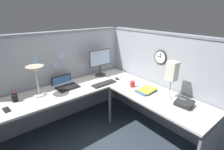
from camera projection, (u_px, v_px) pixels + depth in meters
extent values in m
plane|color=#2D3842|center=(108.00, 131.00, 2.80)|extent=(6.80, 6.80, 0.00)
cube|color=#999EA8|center=(62.00, 78.00, 2.94)|extent=(2.57, 0.10, 1.55)
cube|color=gray|center=(56.00, 32.00, 2.66)|extent=(2.57, 0.12, 0.03)
cube|color=#999EA8|center=(158.00, 80.00, 2.84)|extent=(0.10, 2.37, 1.55)
cube|color=gray|center=(163.00, 33.00, 2.55)|extent=(0.12, 2.37, 0.03)
cube|color=beige|center=(72.00, 89.00, 2.66)|extent=(2.35, 0.66, 0.03)
cube|color=beige|center=(160.00, 98.00, 2.38)|extent=(0.66, 1.49, 0.03)
cylinder|color=slate|center=(110.00, 105.00, 2.88)|extent=(0.05, 0.05, 0.70)
cube|color=slate|center=(207.00, 148.00, 1.98)|extent=(0.58, 0.03, 0.60)
cylinder|color=#38383D|center=(100.00, 75.00, 3.18)|extent=(0.20, 0.20, 0.02)
cylinder|color=#38383D|center=(100.00, 70.00, 3.14)|extent=(0.04, 0.04, 0.20)
cube|color=#38383D|center=(100.00, 58.00, 3.06)|extent=(0.46, 0.03, 0.30)
cube|color=#99B2D1|center=(100.00, 58.00, 3.04)|extent=(0.42, 0.01, 0.26)
cube|color=black|center=(68.00, 87.00, 2.67)|extent=(0.35, 0.26, 0.02)
cube|color=black|center=(68.00, 87.00, 2.66)|extent=(0.30, 0.19, 0.00)
cube|color=black|center=(61.00, 81.00, 2.81)|extent=(0.34, 0.09, 0.22)
cube|color=#4C84D8|center=(61.00, 81.00, 2.80)|extent=(0.31, 0.07, 0.18)
cube|color=#232326|center=(104.00, 84.00, 2.79)|extent=(0.43, 0.15, 0.02)
ellipsoid|color=#232326|center=(117.00, 79.00, 2.98)|extent=(0.06, 0.10, 0.03)
cylinder|color=#B7BABF|center=(40.00, 95.00, 2.43)|extent=(0.17, 0.17, 0.02)
cylinder|color=#B7BABF|center=(37.00, 83.00, 2.36)|extent=(0.02, 0.02, 0.38)
cone|color=#B2A88C|center=(35.00, 69.00, 2.29)|extent=(0.24, 0.24, 0.09)
cylinder|color=black|center=(15.00, 98.00, 2.25)|extent=(0.08, 0.08, 0.10)
cylinder|color=#1E1EB2|center=(13.00, 94.00, 2.22)|extent=(0.01, 0.01, 0.13)
cylinder|color=#B21E1E|center=(15.00, 94.00, 2.23)|extent=(0.01, 0.01, 0.13)
cylinder|color=#D8591E|center=(14.00, 93.00, 2.23)|extent=(0.03, 0.03, 0.01)
cube|color=black|center=(6.00, 110.00, 2.06)|extent=(0.09, 0.15, 0.01)
cube|color=#232326|center=(184.00, 103.00, 2.15)|extent=(0.21, 0.22, 0.10)
cube|color=#8CA58C|center=(182.00, 100.00, 2.15)|extent=(0.02, 0.09, 0.04)
cube|color=#232326|center=(191.00, 104.00, 2.09)|extent=(0.19, 0.06, 0.04)
cube|color=#335999|center=(146.00, 91.00, 2.53)|extent=(0.29, 0.22, 0.02)
cube|color=yellow|center=(147.00, 89.00, 2.53)|extent=(0.28, 0.21, 0.02)
cylinder|color=#B7BABF|center=(169.00, 97.00, 2.36)|extent=(0.11, 0.11, 0.01)
cylinder|color=#B7BABF|center=(170.00, 89.00, 2.32)|extent=(0.02, 0.02, 0.27)
cube|color=silver|center=(172.00, 71.00, 2.22)|extent=(0.13, 0.13, 0.26)
cylinder|color=#B2332D|center=(132.00, 84.00, 2.69)|extent=(0.08, 0.08, 0.10)
cylinder|color=black|center=(161.00, 57.00, 2.62)|extent=(0.03, 0.22, 0.22)
cylinder|color=white|center=(160.00, 57.00, 2.61)|extent=(0.00, 0.19, 0.19)
cube|color=black|center=(159.00, 56.00, 2.62)|extent=(0.00, 0.06, 0.01)
cube|color=black|center=(161.00, 55.00, 2.59)|extent=(0.00, 0.01, 0.08)
cube|color=#99B7E5|center=(61.00, 56.00, 2.76)|extent=(0.10, 0.00, 0.10)
cube|color=#99B7E5|center=(56.00, 65.00, 2.75)|extent=(0.08, 0.00, 0.09)
cube|color=#99B7E5|center=(35.00, 60.00, 2.52)|extent=(0.07, 0.00, 0.09)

